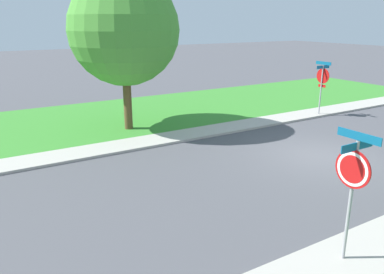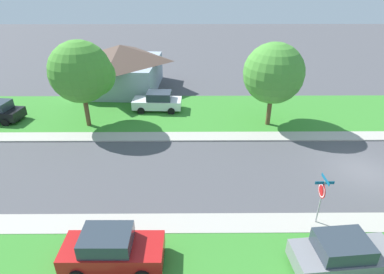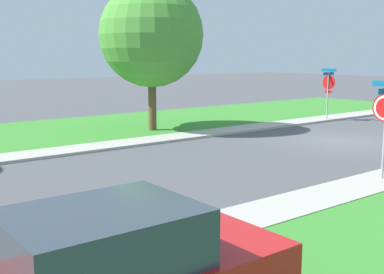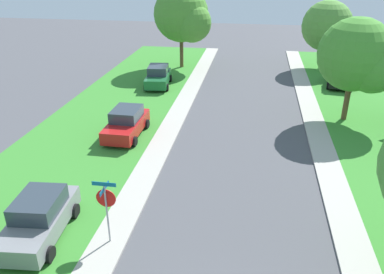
% 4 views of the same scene
% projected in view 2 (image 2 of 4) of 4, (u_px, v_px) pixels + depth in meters
% --- Properties ---
extents(ground_plane, '(120.00, 120.00, 0.00)m').
position_uv_depth(ground_plane, '(363.00, 171.00, 20.41)').
color(ground_plane, '#4C4C51').
extents(sidewalk_east, '(1.40, 56.00, 0.10)m').
position_uv_depth(sidewalk_east, '(177.00, 137.00, 24.47)').
color(sidewalk_east, '#ADA89E').
rests_on(sidewalk_east, ground).
extents(lawn_east, '(8.00, 56.00, 0.08)m').
position_uv_depth(lawn_east, '(179.00, 112.00, 28.63)').
color(lawn_east, '#38842D').
rests_on(lawn_east, ground).
extents(sidewalk_west, '(1.40, 56.00, 0.10)m').
position_uv_depth(sidewalk_west, '(170.00, 224.00, 16.16)').
color(sidewalk_west, '#ADA89E').
rests_on(sidewalk_west, ground).
extents(stop_sign_far_corner, '(0.92, 0.92, 2.77)m').
position_uv_depth(stop_sign_far_corner, '(322.00, 193.00, 15.39)').
color(stop_sign_far_corner, '#9E9EA3').
rests_on(stop_sign_far_corner, ground).
extents(car_red_near_corner, '(2.06, 4.31, 1.76)m').
position_uv_depth(car_red_near_corner, '(112.00, 249.00, 13.64)').
color(car_red_near_corner, red).
rests_on(car_red_near_corner, ground).
extents(car_grey_driveway_right, '(2.32, 4.44, 1.76)m').
position_uv_depth(car_grey_driveway_right, '(343.00, 255.00, 13.36)').
color(car_grey_driveway_right, gray).
rests_on(car_grey_driveway_right, ground).
extents(car_white_far_down_street, '(2.18, 4.37, 1.76)m').
position_uv_depth(car_white_far_down_street, '(158.00, 101.00, 28.66)').
color(car_white_far_down_street, white).
rests_on(car_white_far_down_street, ground).
extents(tree_sidewalk_mid, '(4.99, 4.64, 6.67)m').
position_uv_depth(tree_sidewalk_mid, '(275.00, 74.00, 24.69)').
color(tree_sidewalk_mid, brown).
rests_on(tree_sidewalk_mid, ground).
extents(tree_across_right, '(5.06, 4.70, 6.87)m').
position_uv_depth(tree_across_right, '(84.00, 73.00, 24.44)').
color(tree_across_right, brown).
rests_on(tree_across_right, ground).
extents(house_right_setback, '(9.46, 8.34, 4.60)m').
position_uv_depth(house_right_setback, '(122.00, 67.00, 33.25)').
color(house_right_setback, '#93A3B2').
rests_on(house_right_setback, ground).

